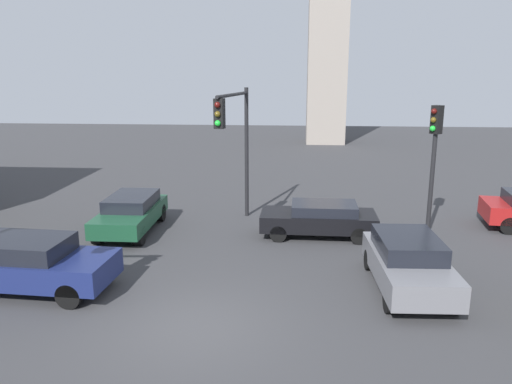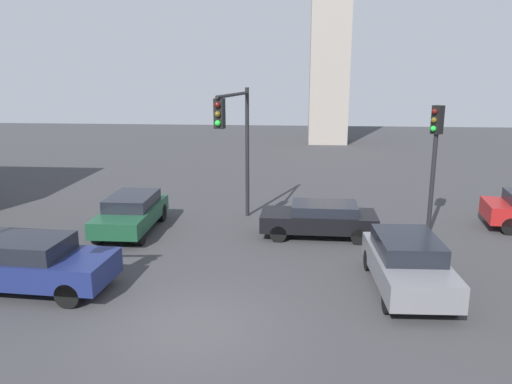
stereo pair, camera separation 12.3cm
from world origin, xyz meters
The scene contains 7 objects.
ground_plane centered at (0.00, 0.00, 0.00)m, with size 90.13×90.13×0.00m, color #38383A.
traffic_light_1 centered at (-0.01, 7.81, 3.79)m, with size 0.85×3.72×5.26m.
traffic_light_3 centered at (7.19, 7.59, 3.31)m, with size 0.48×0.45×4.72m.
car_1 centered at (3.16, 7.01, 0.68)m, with size 4.17×1.78×1.25m.
car_2 centered at (-4.99, 1.69, 0.80)m, with size 4.65×2.17×1.50m.
car_3 centered at (5.39, 2.62, 0.77)m, with size 1.98×4.19×1.48m.
car_4 centered at (-3.86, 7.05, 0.74)m, with size 1.81×4.28×1.37m.
Camera 2 is at (2.34, -10.56, 5.90)m, focal length 35.13 mm.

